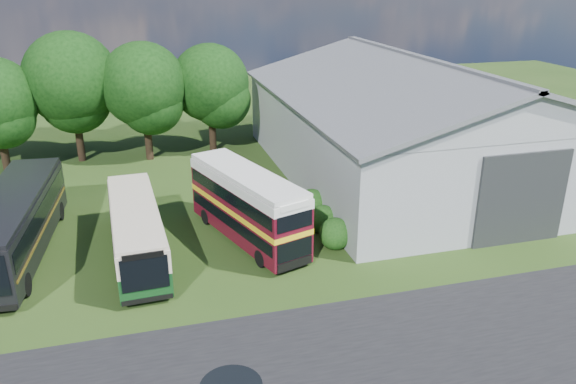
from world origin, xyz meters
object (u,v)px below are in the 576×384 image
object	(u,v)px
bus_maroon_double	(247,206)
bus_green_single	(136,230)
storage_shed	(415,114)
bus_dark_single	(15,223)

from	to	relation	value
bus_maroon_double	bus_green_single	bearing A→B (deg)	166.50
bus_green_single	storage_shed	bearing A→B (deg)	20.44
storage_shed	bus_green_single	bearing A→B (deg)	-156.71
bus_green_single	bus_maroon_double	distance (m)	5.76
bus_dark_single	storage_shed	bearing A→B (deg)	19.08
storage_shed	bus_dark_single	bearing A→B (deg)	-165.45
storage_shed	bus_green_single	size ratio (longest dim) A/B	2.48
bus_green_single	bus_dark_single	bearing A→B (deg)	159.83
bus_dark_single	bus_maroon_double	bearing A→B (deg)	-2.06
storage_shed	bus_maroon_double	xyz separation A→B (m)	(-13.57, -7.83, -2.26)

